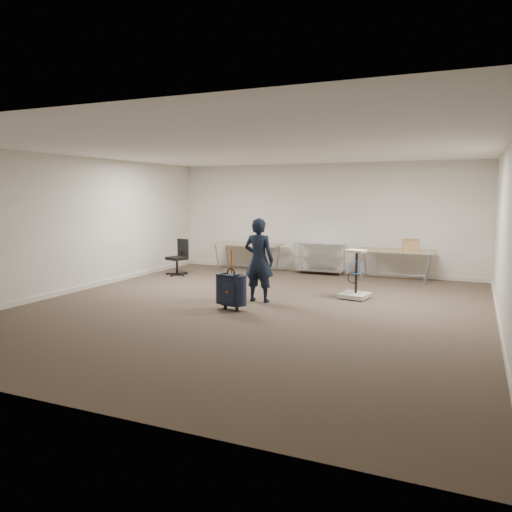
% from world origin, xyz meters
% --- Properties ---
extents(ground, '(9.00, 9.00, 0.00)m').
position_xyz_m(ground, '(0.00, 0.00, 0.00)').
color(ground, '#463A2A').
rests_on(ground, ground).
extents(room_shell, '(8.00, 9.00, 9.00)m').
position_xyz_m(room_shell, '(0.00, 1.38, 0.05)').
color(room_shell, beige).
rests_on(room_shell, ground).
extents(folding_table_left, '(1.80, 0.75, 0.73)m').
position_xyz_m(folding_table_left, '(-1.90, 3.95, 0.68)').
color(folding_table_left, tan).
rests_on(folding_table_left, ground).
extents(folding_table_right, '(1.80, 0.75, 0.73)m').
position_xyz_m(folding_table_right, '(1.90, 3.95, 0.68)').
color(folding_table_right, tan).
rests_on(folding_table_right, ground).
extents(wire_shelf, '(1.22, 0.47, 0.80)m').
position_xyz_m(wire_shelf, '(0.00, 4.20, 0.44)').
color(wire_shelf, silver).
rests_on(wire_shelf, ground).
extents(person, '(0.58, 0.39, 1.59)m').
position_xyz_m(person, '(-0.11, 0.57, 0.79)').
color(person, black).
rests_on(person, ground).
extents(suitcase, '(0.42, 0.28, 1.06)m').
position_xyz_m(suitcase, '(-0.29, -0.26, 0.36)').
color(suitcase, '#162232').
rests_on(suitcase, ground).
extents(office_chair, '(0.55, 0.55, 0.90)m').
position_xyz_m(office_chair, '(-3.20, 2.61, 0.27)').
color(office_chair, black).
rests_on(office_chair, ground).
extents(equipment_cart, '(0.60, 0.60, 0.96)m').
position_xyz_m(equipment_cart, '(1.50, 1.57, 0.25)').
color(equipment_cart, beige).
rests_on(equipment_cart, ground).
extents(cardboard_box, '(0.40, 0.33, 0.27)m').
position_xyz_m(cardboard_box, '(2.26, 3.90, 0.86)').
color(cardboard_box, '#A0704A').
rests_on(cardboard_box, folding_table_right).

